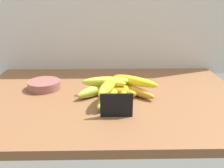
{
  "coord_description": "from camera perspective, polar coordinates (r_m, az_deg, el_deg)",
  "views": [
    {
      "loc": [
        -0.57,
        -96.26,
        43.32
      ],
      "look_at": [
        1.43,
        0.26,
        8.0
      ],
      "focal_mm": 40.91,
      "sensor_mm": 36.0,
      "label": 1
    }
  ],
  "objects": [
    {
      "name": "counter_top",
      "position": [
        1.05,
        -0.78,
        -3.39
      ],
      "size": [
        110.0,
        76.0,
        3.0
      ],
      "primitive_type": "cube",
      "color": "brown",
      "rests_on": "ground"
    },
    {
      "name": "back_wall",
      "position": [
        1.36,
        -0.99,
        16.57
      ],
      "size": [
        130.0,
        2.0,
        70.0
      ],
      "primitive_type": "cube",
      "color": "silver",
      "rests_on": "ground"
    },
    {
      "name": "chalkboard_sign",
      "position": [
        0.86,
        1.0,
        -4.96
      ],
      "size": [
        11.0,
        1.8,
        8.4
      ],
      "color": "black",
      "rests_on": "counter_top"
    },
    {
      "name": "fruit_bowl",
      "position": [
        1.15,
        -14.93,
        -0.19
      ],
      "size": [
        14.03,
        14.03,
        3.59
      ],
      "primitive_type": "cylinder",
      "color": "#8C534D",
      "rests_on": "counter_top"
    },
    {
      "name": "banana_0",
      "position": [
        1.04,
        -3.76,
        -1.4
      ],
      "size": [
        16.25,
        15.8,
        4.34
      ],
      "primitive_type": "ellipsoid",
      "rotation": [
        0.0,
        0.0,
        3.9
      ],
      "color": "#A9B737",
      "rests_on": "counter_top"
    },
    {
      "name": "banana_1",
      "position": [
        0.97,
        -0.49,
        -3.17
      ],
      "size": [
        11.36,
        19.97,
        4.34
      ],
      "primitive_type": "ellipsoid",
      "rotation": [
        0.0,
        0.0,
        4.33
      ],
      "color": "#A3B02E",
      "rests_on": "counter_top"
    },
    {
      "name": "banana_2",
      "position": [
        1.05,
        2.99,
        -1.23
      ],
      "size": [
        7.34,
        17.58,
        4.13
      ],
      "primitive_type": "ellipsoid",
      "rotation": [
        0.0,
        0.0,
        4.52
      ],
      "color": "#A89119",
      "rests_on": "counter_top"
    },
    {
      "name": "banana_3",
      "position": [
        1.05,
        5.01,
        -1.49
      ],
      "size": [
        16.7,
        17.3,
        3.74
      ],
      "primitive_type": "ellipsoid",
      "rotation": [
        0.0,
        0.0,
        5.47
      ],
      "color": "#C08B26",
      "rests_on": "counter_top"
    },
    {
      "name": "banana_4",
      "position": [
        1.06,
        -1.07,
        -1.31
      ],
      "size": [
        15.86,
        4.78,
        3.36
      ],
      "primitive_type": "ellipsoid",
      "rotation": [
        0.0,
        0.0,
        6.19
      ],
      "color": "yellow",
      "rests_on": "counter_top"
    },
    {
      "name": "banana_5",
      "position": [
        1.02,
        1.4,
        -1.88
      ],
      "size": [
        15.69,
        8.71,
        4.12
      ],
      "primitive_type": "ellipsoid",
      "rotation": [
        0.0,
        0.0,
        5.96
      ],
      "color": "#A87B17",
      "rests_on": "counter_top"
    },
    {
      "name": "banana_6",
      "position": [
        1.04,
        -1.45,
        0.35
      ],
      "size": [
        17.18,
        7.77,
        3.75
      ],
      "primitive_type": "ellipsoid",
      "rotation": [
        0.0,
        0.0,
        6.03
      ],
      "color": "yellow",
      "rests_on": "banana_4"
    },
    {
      "name": "banana_7",
      "position": [
        1.04,
        -1.3,
        0.55
      ],
      "size": [
        19.85,
        5.19,
        4.17
      ],
      "primitive_type": "ellipsoid",
      "rotation": [
        0.0,
        0.0,
        6.34
      ],
      "color": "gold",
      "rests_on": "banana_4"
    },
    {
      "name": "banana_8",
      "position": [
        0.95,
        -1.1,
        -0.81
      ],
      "size": [
        9.19,
        16.83,
        4.37
      ],
      "primitive_type": "ellipsoid",
      "rotation": [
        0.0,
        0.0,
        4.4
      ],
      "color": "gold",
      "rests_on": "banana_1"
    },
    {
      "name": "banana_9",
      "position": [
        1.05,
        5.14,
        0.68
      ],
      "size": [
        19.14,
        15.24,
        3.72
      ],
      "primitive_type": "ellipsoid",
      "rotation": [
        0.0,
        0.0,
        5.66
      ],
      "color": "yellow",
      "rests_on": "banana_3"
    }
  ]
}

